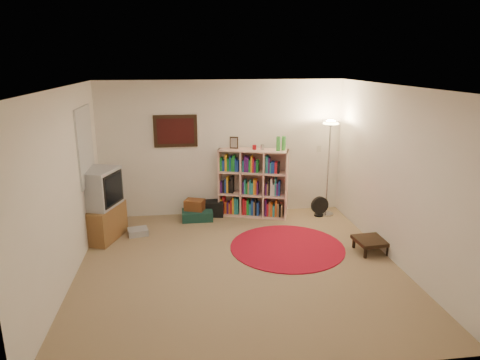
{
  "coord_description": "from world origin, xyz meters",
  "views": [
    {
      "loc": [
        -0.74,
        -5.5,
        2.83
      ],
      "look_at": [
        0.1,
        0.6,
        1.1
      ],
      "focal_mm": 32.0,
      "sensor_mm": 36.0,
      "label": 1
    }
  ],
  "objects_px": {
    "tv_stand": "(99,206)",
    "suitcase": "(197,215)",
    "side_table": "(371,241)",
    "floor_fan": "(320,206)",
    "bookshelf": "(252,184)",
    "floor_lamp": "(330,137)"
  },
  "relations": [
    {
      "from": "suitcase",
      "to": "side_table",
      "type": "bearing_deg",
      "value": -33.53
    },
    {
      "from": "side_table",
      "to": "suitcase",
      "type": "bearing_deg",
      "value": 145.99
    },
    {
      "from": "bookshelf",
      "to": "tv_stand",
      "type": "distance_m",
      "value": 2.73
    },
    {
      "from": "bookshelf",
      "to": "side_table",
      "type": "xyz_separation_m",
      "value": [
        1.53,
        -1.84,
        -0.44
      ]
    },
    {
      "from": "tv_stand",
      "to": "side_table",
      "type": "relative_size",
      "value": 2.37
    },
    {
      "from": "floor_lamp",
      "to": "floor_fan",
      "type": "height_order",
      "value": "floor_lamp"
    },
    {
      "from": "side_table",
      "to": "floor_lamp",
      "type": "bearing_deg",
      "value": 94.79
    },
    {
      "from": "bookshelf",
      "to": "tv_stand",
      "type": "height_order",
      "value": "bookshelf"
    },
    {
      "from": "bookshelf",
      "to": "side_table",
      "type": "distance_m",
      "value": 2.44
    },
    {
      "from": "suitcase",
      "to": "tv_stand",
      "type": "bearing_deg",
      "value": -157.91
    },
    {
      "from": "bookshelf",
      "to": "side_table",
      "type": "height_order",
      "value": "bookshelf"
    },
    {
      "from": "bookshelf",
      "to": "floor_lamp",
      "type": "bearing_deg",
      "value": 12.06
    },
    {
      "from": "suitcase",
      "to": "side_table",
      "type": "xyz_separation_m",
      "value": [
        2.57,
        -1.73,
        0.09
      ]
    },
    {
      "from": "floor_fan",
      "to": "tv_stand",
      "type": "xyz_separation_m",
      "value": [
        -3.88,
        -0.51,
        0.37
      ]
    },
    {
      "from": "bookshelf",
      "to": "suitcase",
      "type": "height_order",
      "value": "bookshelf"
    },
    {
      "from": "bookshelf",
      "to": "side_table",
      "type": "relative_size",
      "value": 3.08
    },
    {
      "from": "tv_stand",
      "to": "suitcase",
      "type": "relative_size",
      "value": 2.1
    },
    {
      "from": "bookshelf",
      "to": "suitcase",
      "type": "relative_size",
      "value": 2.73
    },
    {
      "from": "floor_fan",
      "to": "side_table",
      "type": "xyz_separation_m",
      "value": [
        0.29,
        -1.61,
        -0.01
      ]
    },
    {
      "from": "floor_lamp",
      "to": "tv_stand",
      "type": "relative_size",
      "value": 1.53
    },
    {
      "from": "tv_stand",
      "to": "suitcase",
      "type": "distance_m",
      "value": 1.78
    },
    {
      "from": "floor_lamp",
      "to": "suitcase",
      "type": "distance_m",
      "value": 2.8
    }
  ]
}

